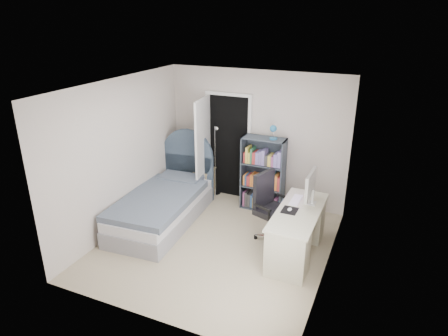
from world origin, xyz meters
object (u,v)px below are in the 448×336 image
at_px(floor_lamp, 216,167).
at_px(nightstand, 201,175).
at_px(office_chair, 270,204).
at_px(bookcase, 264,178).
at_px(bed, 164,204).
at_px(desk, 297,230).

bearing_deg(floor_lamp, nightstand, -158.77).
relative_size(floor_lamp, office_chair, 1.27).
bearing_deg(nightstand, office_chair, -31.27).
height_order(nightstand, bookcase, bookcase).
relative_size(bed, nightstand, 3.63).
bearing_deg(office_chair, nightstand, 148.73).
bearing_deg(bed, desk, -2.58).
xyz_separation_m(bed, office_chair, (1.86, 0.15, 0.30)).
relative_size(bed, bookcase, 1.42).
bearing_deg(office_chair, bookcase, 113.85).
bearing_deg(bookcase, desk, -52.21).
height_order(bed, floor_lamp, floor_lamp).
distance_m(floor_lamp, bookcase, 1.08).
relative_size(bed, floor_lamp, 1.63).
bearing_deg(nightstand, desk, -30.21).
height_order(bookcase, desk, bookcase).
height_order(floor_lamp, desk, floor_lamp).
bearing_deg(bed, bookcase, 37.66).
distance_m(desk, office_chair, 0.62).
xyz_separation_m(bookcase, desk, (0.94, -1.22, -0.21)).
bearing_deg(bookcase, office_chair, -66.15).
bearing_deg(office_chair, floor_lamp, 141.69).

